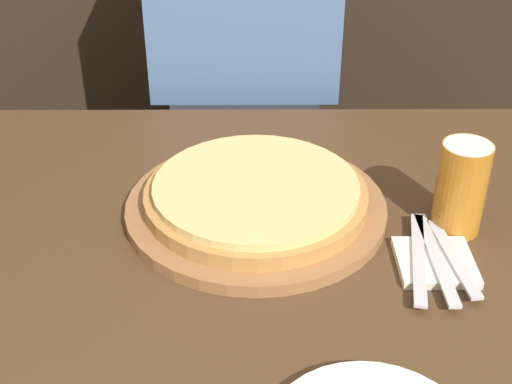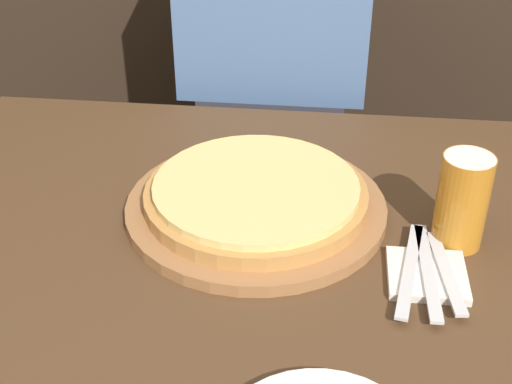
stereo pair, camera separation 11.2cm
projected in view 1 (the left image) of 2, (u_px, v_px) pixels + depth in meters
name	position (u px, v px, depth m)	size (l,w,h in m)	color
pizza_on_board	(256.00, 200.00, 1.13)	(0.42, 0.42, 0.06)	#99663D
beer_glass	(462.00, 184.00, 1.07)	(0.08, 0.08, 0.15)	#B7701E
napkin_stack	(435.00, 262.00, 1.03)	(0.11, 0.11, 0.01)	silver
fork	(419.00, 257.00, 1.02)	(0.05, 0.22, 0.00)	silver
dinner_knife	(436.00, 257.00, 1.02)	(0.02, 0.22, 0.00)	silver
spoon	(453.00, 257.00, 1.02)	(0.04, 0.18, 0.00)	silver
diner_person	(245.00, 108.00, 1.64)	(0.40, 0.20, 1.28)	#33333D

